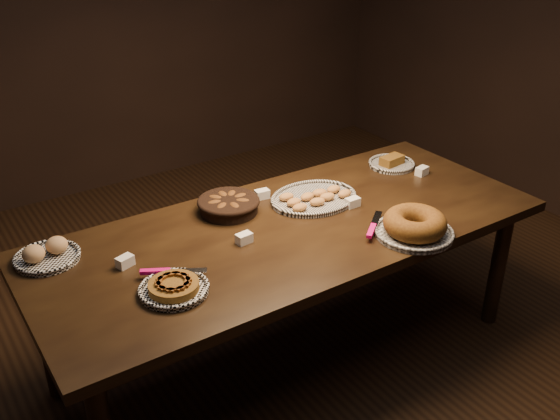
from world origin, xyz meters
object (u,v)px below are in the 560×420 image
buffet_table (291,240)px  madeleine_platter (314,198)px  apple_tart_plate (174,287)px  bundt_cake_plate (414,226)px

buffet_table → madeleine_platter: 0.30m
buffet_table → apple_tart_plate: (-0.68, -0.18, 0.09)m
buffet_table → bundt_cake_plate: 0.57m
buffet_table → bundt_cake_plate: size_ratio=5.75×
apple_tart_plate → madeleine_platter: size_ratio=0.69×
buffet_table → madeleine_platter: bearing=31.9°
buffet_table → bundt_cake_plate: bearing=-42.4°
apple_tart_plate → bundt_cake_plate: bearing=-10.7°
buffet_table → madeleine_platter: size_ratio=5.32×
buffet_table → madeleine_platter: (0.24, 0.15, 0.09)m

